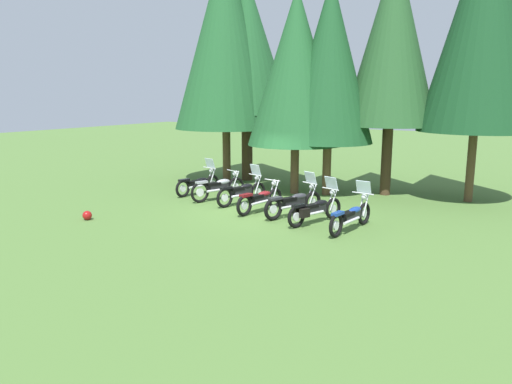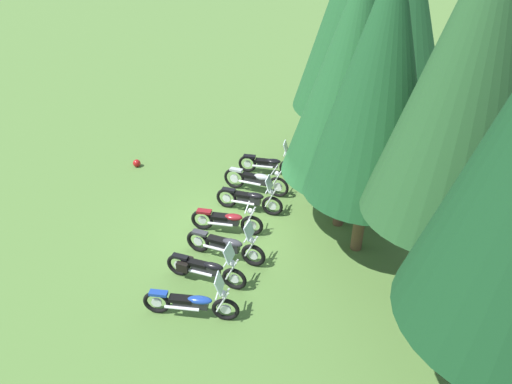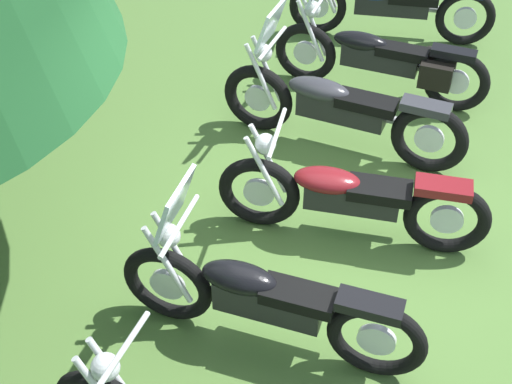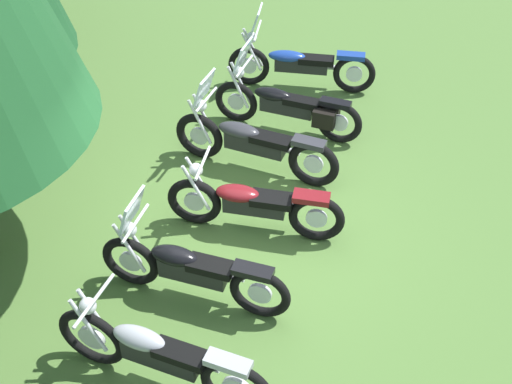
% 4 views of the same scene
% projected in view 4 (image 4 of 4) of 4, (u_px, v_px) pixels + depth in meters
% --- Properties ---
extents(ground_plane, '(80.00, 80.00, 0.00)m').
position_uv_depth(ground_plane, '(240.00, 232.00, 8.60)').
color(ground_plane, '#4C7033').
extents(motorcycle_1, '(0.99, 2.24, 1.03)m').
position_uv_depth(motorcycle_1, '(159.00, 355.00, 6.62)').
color(motorcycle_1, black).
rests_on(motorcycle_1, ground_plane).
extents(motorcycle_2, '(0.82, 2.18, 1.36)m').
position_uv_depth(motorcycle_2, '(190.00, 269.00, 7.49)').
color(motorcycle_2, black).
rests_on(motorcycle_2, ground_plane).
extents(motorcycle_3, '(0.67, 2.22, 1.00)m').
position_uv_depth(motorcycle_3, '(254.00, 204.00, 8.34)').
color(motorcycle_3, black).
rests_on(motorcycle_3, ground_plane).
extents(motorcycle_4, '(1.00, 2.29, 1.36)m').
position_uv_depth(motorcycle_4, '(253.00, 142.00, 9.25)').
color(motorcycle_4, black).
rests_on(motorcycle_4, ground_plane).
extents(motorcycle_5, '(0.94, 2.19, 1.35)m').
position_uv_depth(motorcycle_5, '(289.00, 106.00, 9.95)').
color(motorcycle_5, black).
rests_on(motorcycle_5, ground_plane).
extents(motorcycle_6, '(0.68, 2.36, 1.35)m').
position_uv_depth(motorcycle_6, '(299.00, 64.00, 10.87)').
color(motorcycle_6, black).
rests_on(motorcycle_6, ground_plane).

